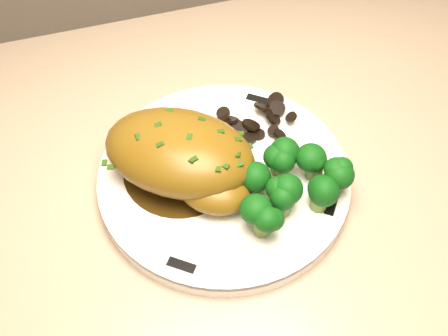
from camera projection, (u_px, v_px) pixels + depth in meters
name	position (u px, v px, depth m)	size (l,w,h in m)	color
plate	(224.00, 178.00, 0.64)	(0.28, 0.28, 0.02)	white
rim_accent_0	(258.00, 99.00, 0.70)	(0.03, 0.01, 0.00)	black
rim_accent_1	(125.00, 144.00, 0.66)	(0.03, 0.01, 0.00)	black
rim_accent_2	(181.00, 265.00, 0.56)	(0.03, 0.01, 0.00)	black
rim_accent_3	(331.00, 204.00, 0.61)	(0.03, 0.01, 0.00)	black
gravy_pool	(181.00, 170.00, 0.63)	(0.13, 0.13, 0.00)	#311F08
chicken_breast	(183.00, 156.00, 0.61)	(0.20, 0.19, 0.07)	brown
mushroom_pile	(256.00, 126.00, 0.67)	(0.09, 0.07, 0.02)	black
broccoli_florets	(294.00, 182.00, 0.59)	(0.13, 0.10, 0.04)	olive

